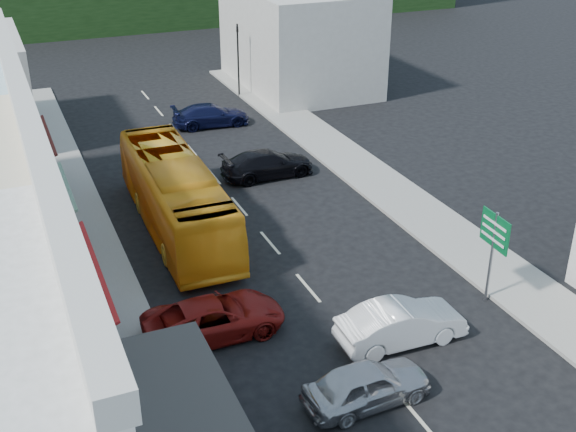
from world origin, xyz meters
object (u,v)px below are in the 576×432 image
object	(u,v)px
bus	(176,197)
traffic_signal	(238,61)
car_white	(401,324)
car_red	(214,317)
pedestrian_left	(96,360)
direction_sign	(491,258)
car_silver	(367,384)

from	to	relation	value
bus	traffic_signal	bearing A→B (deg)	63.76
car_white	traffic_signal	size ratio (longest dim) A/B	0.87
car_red	traffic_signal	distance (m)	28.58
bus	traffic_signal	xyz separation A→B (m)	(9.34, 18.20, 0.97)
bus	pedestrian_left	size ratio (longest dim) A/B	6.82
car_white	direction_sign	distance (m)	4.58
direction_sign	car_red	bearing A→B (deg)	172.38
car_silver	bus	bearing A→B (deg)	6.64
bus	car_white	distance (m)	12.28
bus	car_silver	distance (m)	13.78
bus	car_red	size ratio (longest dim) A/B	2.52
bus	car_white	world-z (taller)	bus
car_silver	car_red	xyz separation A→B (m)	(-3.16, 5.18, 0.00)
bus	direction_sign	size ratio (longest dim) A/B	3.18
pedestrian_left	direction_sign	world-z (taller)	direction_sign
car_silver	direction_sign	size ratio (longest dim) A/B	1.20
car_white	pedestrian_left	world-z (taller)	pedestrian_left
direction_sign	car_silver	bearing A→B (deg)	-151.45
car_silver	pedestrian_left	bearing A→B (deg)	59.07
car_silver	pedestrian_left	size ratio (longest dim) A/B	2.59
pedestrian_left	traffic_signal	xyz separation A→B (m)	(14.49, 27.81, 1.52)
pedestrian_left	bus	bearing A→B (deg)	-17.64
car_white	bus	bearing A→B (deg)	24.29
car_silver	car_red	size ratio (longest dim) A/B	0.96
bus	pedestrian_left	bearing A→B (deg)	-117.25
direction_sign	pedestrian_left	bearing A→B (deg)	-179.74
bus	car_white	bearing A→B (deg)	-66.13
car_silver	traffic_signal	xyz separation A→B (m)	(7.13, 31.77, 1.82)
traffic_signal	car_white	bearing A→B (deg)	100.87
pedestrian_left	traffic_signal	world-z (taller)	traffic_signal
car_silver	pedestrian_left	distance (m)	8.36
car_white	car_red	xyz separation A→B (m)	(-5.72, 2.88, 0.00)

